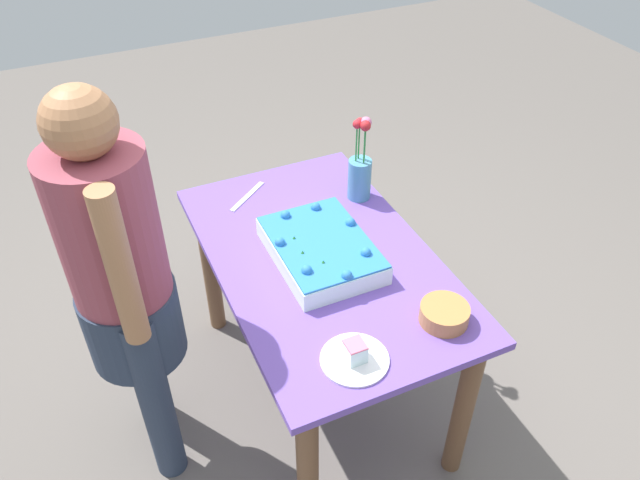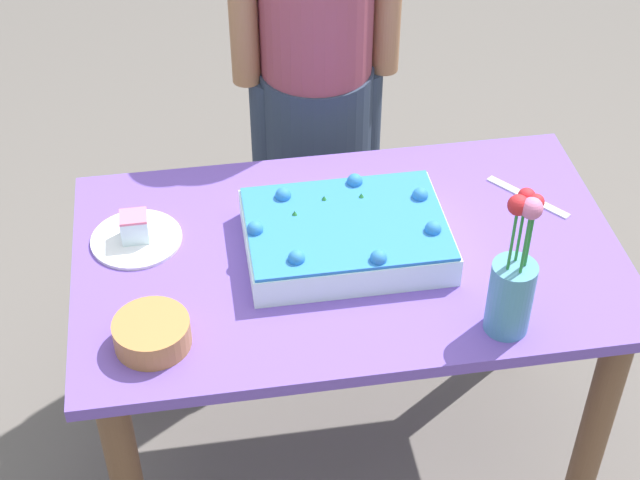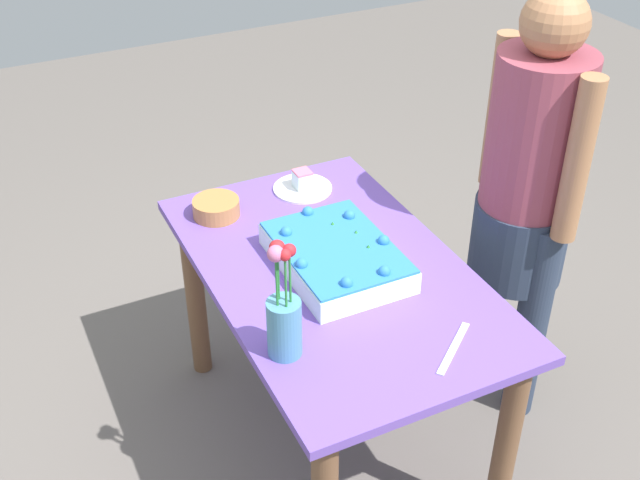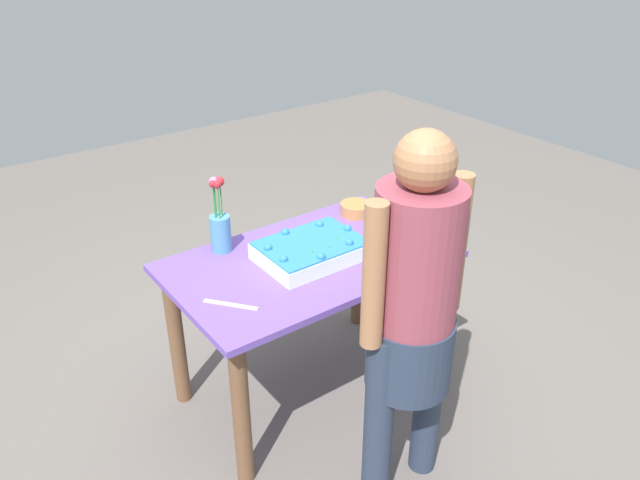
% 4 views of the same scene
% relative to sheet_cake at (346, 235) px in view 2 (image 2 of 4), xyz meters
% --- Properties ---
extents(ground_plane, '(8.00, 8.00, 0.00)m').
position_rel_sheet_cake_xyz_m(ground_plane, '(-0.01, 0.01, -0.77)').
color(ground_plane, '#645D58').
extents(dining_table, '(1.21, 0.74, 0.73)m').
position_rel_sheet_cake_xyz_m(dining_table, '(-0.01, 0.01, -0.18)').
color(dining_table, '#6B4BB1').
rests_on(dining_table, ground_plane).
extents(sheet_cake, '(0.44, 0.32, 0.10)m').
position_rel_sheet_cake_xyz_m(sheet_cake, '(0.00, 0.00, 0.00)').
color(sheet_cake, white).
rests_on(sheet_cake, dining_table).
extents(serving_plate_with_slice, '(0.20, 0.20, 0.07)m').
position_rel_sheet_cake_xyz_m(serving_plate_with_slice, '(0.46, -0.10, -0.02)').
color(serving_plate_with_slice, white).
rests_on(serving_plate_with_slice, dining_table).
extents(cake_knife, '(0.15, 0.19, 0.00)m').
position_rel_sheet_cake_xyz_m(cake_knife, '(-0.46, -0.11, -0.04)').
color(cake_knife, silver).
rests_on(cake_knife, dining_table).
extents(flower_vase, '(0.09, 0.09, 0.34)m').
position_rel_sheet_cake_xyz_m(flower_vase, '(-0.28, 0.29, 0.08)').
color(flower_vase, teal).
rests_on(flower_vase, dining_table).
extents(fruit_bowl, '(0.16, 0.16, 0.06)m').
position_rel_sheet_cake_xyz_m(fruit_bowl, '(0.43, 0.22, -0.01)').
color(fruit_bowl, '#B57940').
rests_on(fruit_bowl, dining_table).
extents(person_standing, '(0.45, 0.31, 1.49)m').
position_rel_sheet_cake_xyz_m(person_standing, '(-0.04, -0.66, 0.08)').
color(person_standing, '#2A354B').
rests_on(person_standing, ground_plane).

